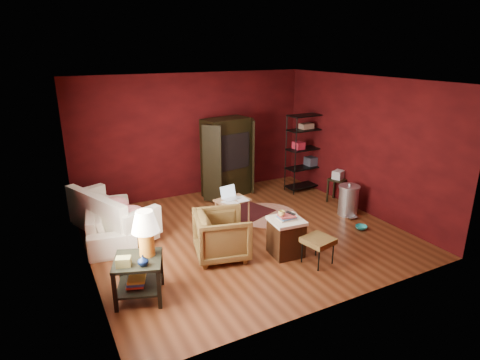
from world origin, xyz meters
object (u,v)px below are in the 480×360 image
object	(u,v)px
wire_shelving	(306,149)
side_table	(142,247)
tv_armoire	(227,156)
laptop_desk	(232,202)
armchair	(222,233)
hamper	(286,236)
sofa	(109,215)

from	to	relation	value
wire_shelving	side_table	bearing A→B (deg)	-153.51
side_table	tv_armoire	bearing A→B (deg)	48.00
laptop_desk	tv_armoire	distance (m)	1.74
armchair	hamper	size ratio (longest dim) A/B	1.17
side_table	wire_shelving	distance (m)	5.30
hamper	tv_armoire	xyz separation A→B (m)	(0.38, 3.03, 0.61)
side_table	wire_shelving	bearing A→B (deg)	29.20
tv_armoire	side_table	bearing A→B (deg)	-142.66
laptop_desk	tv_armoire	size ratio (longest dim) A/B	0.42
sofa	tv_armoire	size ratio (longest dim) A/B	1.12
sofa	laptop_desk	distance (m)	2.29
armchair	hamper	world-z (taller)	armchair
armchair	tv_armoire	world-z (taller)	tv_armoire
laptop_desk	tv_armoire	world-z (taller)	tv_armoire
laptop_desk	tv_armoire	bearing A→B (deg)	57.74
sofa	wire_shelving	size ratio (longest dim) A/B	1.10
wire_shelving	laptop_desk	bearing A→B (deg)	-159.96
armchair	laptop_desk	world-z (taller)	armchair
sofa	wire_shelving	world-z (taller)	wire_shelving
side_table	tv_armoire	world-z (taller)	tv_armoire
sofa	tv_armoire	world-z (taller)	tv_armoire
armchair	tv_armoire	bearing A→B (deg)	-13.71
sofa	armchair	size ratio (longest dim) A/B	2.36
side_table	hamper	xyz separation A→B (m)	(2.40, 0.06, -0.42)
sofa	armchair	distance (m)	2.26
armchair	laptop_desk	size ratio (longest dim) A/B	1.12
sofa	laptop_desk	size ratio (longest dim) A/B	2.65
armchair	wire_shelving	size ratio (longest dim) A/B	0.47
side_table	tv_armoire	size ratio (longest dim) A/B	0.69
sofa	armchair	bearing A→B (deg)	-130.40
tv_armoire	laptop_desk	bearing A→B (deg)	-123.31
tv_armoire	wire_shelving	size ratio (longest dim) A/B	0.98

